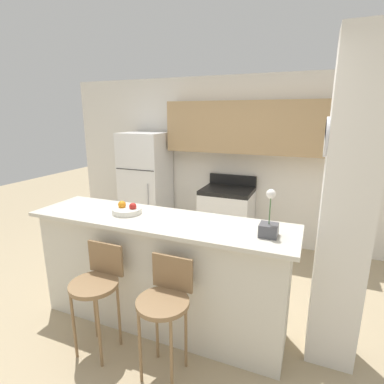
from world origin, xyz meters
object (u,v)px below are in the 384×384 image
object	(u,v)px
refrigerator	(146,185)
bar_stool_right	(165,301)
orchid_vase	(269,224)
fruit_bowl	(127,210)
stove_range	(227,217)
bar_stool_left	(97,283)

from	to	relation	value
refrigerator	bar_stool_right	bearing A→B (deg)	-56.57
refrigerator	bar_stool_right	size ratio (longest dim) A/B	1.82
orchid_vase	fruit_bowl	bearing A→B (deg)	177.67
bar_stool_right	stove_range	bearing A→B (deg)	95.12
stove_range	orchid_vase	distance (m)	2.30
stove_range	bar_stool_left	size ratio (longest dim) A/B	1.14
refrigerator	fruit_bowl	size ratio (longest dim) A/B	6.18
refrigerator	bar_stool_left	bearing A→B (deg)	-68.14
orchid_vase	stove_range	bearing A→B (deg)	113.83
stove_range	orchid_vase	bearing A→B (deg)	-66.17
orchid_vase	fruit_bowl	xyz separation A→B (m)	(-1.32, 0.05, -0.06)
stove_range	bar_stool_left	bearing A→B (deg)	-99.48
bar_stool_left	orchid_vase	bearing A→B (deg)	19.67
refrigerator	stove_range	distance (m)	1.44
orchid_vase	fruit_bowl	world-z (taller)	orchid_vase
refrigerator	fruit_bowl	world-z (taller)	refrigerator
refrigerator	bar_stool_left	distance (m)	2.64
refrigerator	fruit_bowl	distance (m)	2.16
stove_range	orchid_vase	size ratio (longest dim) A/B	2.88
refrigerator	stove_range	xyz separation A→B (m)	(1.39, 0.02, -0.39)
bar_stool_left	orchid_vase	size ratio (longest dim) A/B	2.52
bar_stool_right	fruit_bowl	size ratio (longest dim) A/B	3.39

